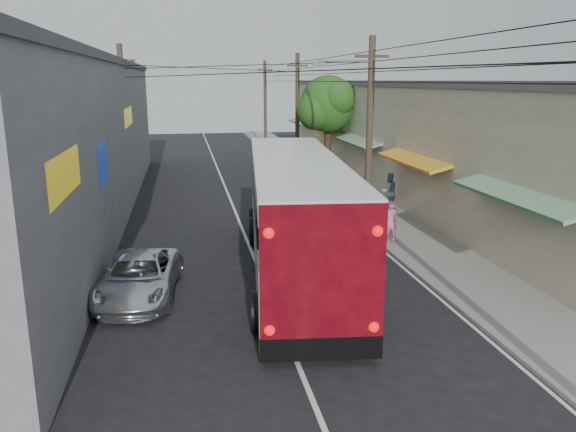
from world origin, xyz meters
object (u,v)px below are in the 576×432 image
parked_suv (324,205)px  pedestrian_far (389,191)px  parked_car_mid (295,177)px  coach_bus (296,213)px  jeepney (139,277)px  pedestrian_near (390,222)px  parked_car_far (287,162)px

parked_suv → pedestrian_far: (3.58, 1.26, 0.28)m
parked_car_mid → parked_suv: bearing=-90.0°
coach_bus → jeepney: size_ratio=2.94×
pedestrian_near → pedestrian_far: bearing=-110.1°
coach_bus → pedestrian_far: 9.95m
parked_suv → parked_car_mid: 8.08m
coach_bus → pedestrian_near: size_ratio=8.30×
parked_car_mid → pedestrian_near: (1.33, -12.26, 0.28)m
jeepney → pedestrian_near: (9.20, 3.87, 0.30)m
jeepney → parked_suv: (7.60, 8.05, 0.11)m
jeepney → pedestrian_far: 14.56m
jeepney → pedestrian_far: (11.18, 9.32, 0.38)m
parked_car_mid → parked_car_far: parked_car_far is taller
pedestrian_far → pedestrian_near: bearing=56.8°
parked_car_mid → pedestrian_far: 7.59m
pedestrian_near → coach_bus: bearing=28.7°
coach_bus → pedestrian_near: bearing=35.1°
pedestrian_near → parked_car_far: bearing=-87.6°
coach_bus → parked_car_far: (3.39, 20.21, -1.24)m
coach_bus → parked_car_mid: 14.89m
parked_car_mid → parked_car_far: 5.68m
parked_suv → pedestrian_near: bearing=-73.1°
coach_bus → pedestrian_near: coach_bus is taller
jeepney → pedestrian_near: 9.99m
parked_suv → parked_car_far: size_ratio=1.14×
jeepney → pedestrian_far: size_ratio=2.54×
jeepney → pedestrian_near: pedestrian_near is taller
parked_car_far → pedestrian_near: 17.93m
jeepney → parked_car_mid: size_ratio=1.20×
pedestrian_near → pedestrian_far: size_ratio=0.90×
coach_bus → pedestrian_far: size_ratio=7.49×
pedestrian_near → parked_suv: bearing=-69.2°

